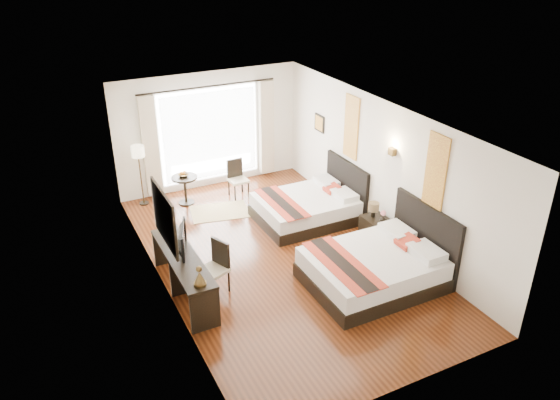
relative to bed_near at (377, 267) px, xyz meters
name	(u,v)px	position (x,y,z in m)	size (l,w,h in m)	color
floor	(280,257)	(-1.16, 1.52, -0.34)	(4.50, 7.50, 0.01)	#3A190A
ceiling	(280,118)	(-1.16, 1.52, 2.45)	(4.50, 7.50, 0.02)	white
wall_headboard	(381,170)	(1.09, 1.52, 1.06)	(0.01, 7.50, 2.80)	silver
wall_desk	(158,218)	(-3.40, 1.52, 1.06)	(0.01, 7.50, 2.80)	silver
wall_window	(209,131)	(-1.16, 5.27, 1.06)	(4.50, 0.01, 2.80)	silver
wall_entry	(412,306)	(-1.16, -2.22, 1.06)	(4.50, 0.01, 2.80)	silver
window_glass	(210,135)	(-1.16, 5.25, 0.96)	(2.40, 0.02, 2.20)	white
sheer_curtain	(210,136)	(-1.16, 5.19, 0.96)	(2.30, 0.02, 2.10)	white
drape_left	(150,147)	(-2.61, 5.15, 0.94)	(0.35, 0.14, 2.35)	beige
drape_right	(267,128)	(0.29, 5.15, 0.94)	(0.35, 0.14, 2.35)	beige
art_panel_near	(436,172)	(1.07, 0.00, 1.61)	(0.03, 0.50, 1.35)	maroon
art_panel_far	(351,127)	(1.07, 2.62, 1.61)	(0.03, 0.50, 1.35)	maroon
wall_sconce	(392,152)	(1.03, 1.16, 1.58)	(0.10, 0.14, 0.14)	#483619
mirror_frame	(164,217)	(-3.38, 1.22, 1.21)	(0.04, 1.25, 0.95)	black
mirror_glass	(166,217)	(-3.35, 1.22, 1.21)	(0.01, 1.12, 0.82)	white
bed_near	(377,267)	(0.00, 0.00, 0.00)	(2.30, 1.79, 1.30)	black
bed_far	(309,206)	(0.10, 2.62, -0.03)	(2.09, 1.63, 1.18)	black
nightstand	(376,230)	(0.81, 1.16, -0.06)	(0.46, 0.57, 0.54)	black
table_lamp	(374,208)	(0.79, 1.27, 0.40)	(0.22, 0.22, 0.35)	black
vase	(383,221)	(0.83, 1.00, 0.23)	(0.13, 0.13, 0.14)	black
console_desk	(184,275)	(-3.15, 1.22, 0.04)	(0.50, 2.20, 0.76)	black
television	(179,239)	(-3.13, 1.39, 0.65)	(0.79, 0.10, 0.46)	black
bronze_figurine	(200,277)	(-3.15, 0.29, 0.57)	(0.20, 0.20, 0.30)	#483619
desk_chair	(214,277)	(-2.67, 1.04, -0.05)	(0.58, 0.58, 0.95)	beige
floor_lamp	(138,156)	(-2.94, 4.96, 0.86)	(0.29, 0.29, 1.42)	black
side_table	(185,190)	(-2.06, 4.55, 0.00)	(0.58, 0.58, 0.67)	black
fruit_bowl	(183,175)	(-2.07, 4.57, 0.36)	(0.23, 0.23, 0.06)	#4C391B
window_chair	(238,186)	(-0.83, 4.37, -0.07)	(0.43, 0.43, 0.89)	beige
jute_rug	(220,212)	(-1.52, 3.80, -0.33)	(1.27, 0.86, 0.01)	tan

